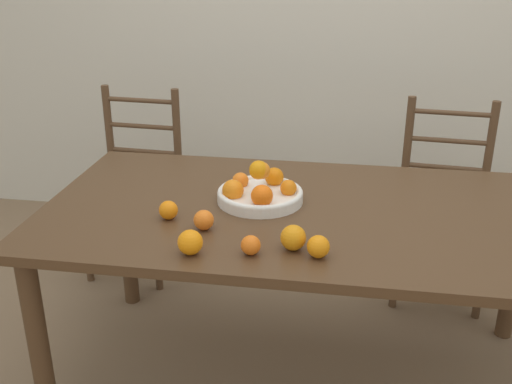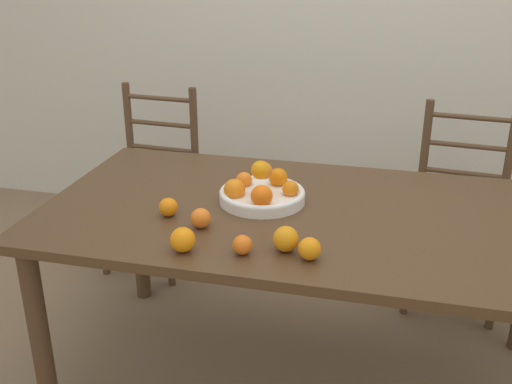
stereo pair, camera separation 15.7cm
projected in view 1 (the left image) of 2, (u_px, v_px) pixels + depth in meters
The scene contains 12 objects.
ground_plane at pixel (301, 375), 2.42m from camera, with size 12.00×12.00×0.00m, color #7F664C.
wall_back at pixel (333, 5), 3.30m from camera, with size 8.00×0.06×2.60m.
dining_table at pixel (306, 229), 2.17m from camera, with size 1.89×1.00×0.74m.
fruit_bowl at pixel (259, 191), 2.18m from camera, with size 0.31×0.31×0.16m.
orange_loose_0 at pixel (190, 242), 1.81m from camera, with size 0.08×0.08×0.08m.
orange_loose_1 at pixel (204, 220), 1.97m from camera, with size 0.07×0.07×0.07m.
orange_loose_2 at pixel (251, 245), 1.81m from camera, with size 0.06×0.06×0.06m.
orange_loose_3 at pixel (168, 210), 2.05m from camera, with size 0.07×0.07×0.07m.
orange_loose_4 at pixel (293, 238), 1.84m from camera, with size 0.08×0.08×0.08m.
orange_loose_5 at pixel (318, 247), 1.80m from camera, with size 0.07×0.07×0.07m.
chair_left at pixel (135, 185), 3.09m from camera, with size 0.44×0.43×0.94m.
chair_right at pixel (443, 204), 2.86m from camera, with size 0.45×0.43×0.94m.
Camera 1 is at (0.13, -1.95, 1.61)m, focal length 42.00 mm.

